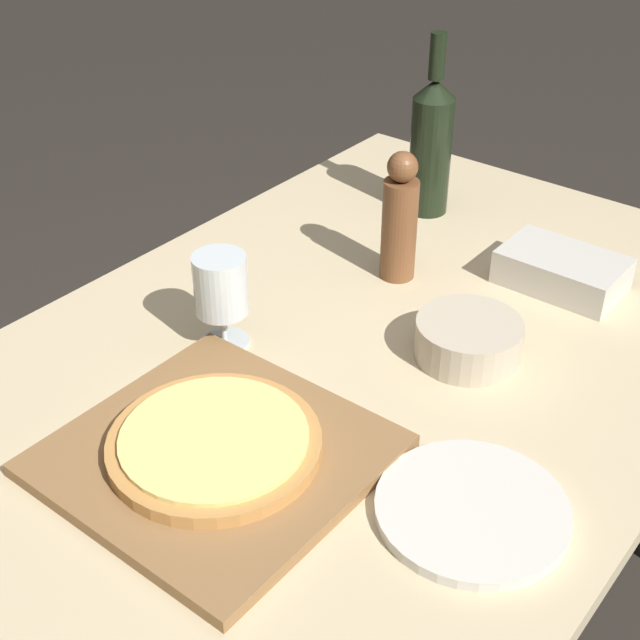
# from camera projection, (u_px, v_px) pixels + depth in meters

# --- Properties ---
(dining_table) EXTENTS (0.90, 1.72, 0.75)m
(dining_table) POSITION_uv_depth(u_px,v_px,m) (284.00, 457.00, 1.22)
(dining_table) COLOR #CCB78E
(dining_table) RESTS_ON ground_plane
(cutting_board) EXTENTS (0.36, 0.35, 0.02)m
(cutting_board) POSITION_uv_depth(u_px,v_px,m) (217.00, 456.00, 1.08)
(cutting_board) COLOR olive
(cutting_board) RESTS_ON dining_table
(pizza) EXTENTS (0.26, 0.26, 0.02)m
(pizza) POSITION_uv_depth(u_px,v_px,m) (216.00, 443.00, 1.07)
(pizza) COLOR #C68947
(pizza) RESTS_ON cutting_board
(wine_bottle) EXTENTS (0.07, 0.07, 0.33)m
(wine_bottle) POSITION_uv_depth(u_px,v_px,m) (431.00, 144.00, 1.58)
(wine_bottle) COLOR black
(wine_bottle) RESTS_ON dining_table
(pepper_mill) EXTENTS (0.06, 0.06, 0.22)m
(pepper_mill) POSITION_uv_depth(u_px,v_px,m) (400.00, 219.00, 1.40)
(pepper_mill) COLOR brown
(pepper_mill) RESTS_ON dining_table
(wine_glass) EXTENTS (0.08, 0.08, 0.14)m
(wine_glass) POSITION_uv_depth(u_px,v_px,m) (221.00, 287.00, 1.24)
(wine_glass) COLOR silver
(wine_glass) RESTS_ON dining_table
(small_bowl) EXTENTS (0.15, 0.15, 0.06)m
(small_bowl) POSITION_uv_depth(u_px,v_px,m) (468.00, 339.00, 1.25)
(small_bowl) COLOR beige
(small_bowl) RESTS_ON dining_table
(dinner_plate) EXTENTS (0.22, 0.22, 0.01)m
(dinner_plate) POSITION_uv_depth(u_px,v_px,m) (472.00, 510.00, 1.01)
(dinner_plate) COLOR silver
(dinner_plate) RESTS_ON dining_table
(food_container) EXTENTS (0.19, 0.12, 0.06)m
(food_container) POSITION_uv_depth(u_px,v_px,m) (562.00, 271.00, 1.41)
(food_container) COLOR beige
(food_container) RESTS_ON dining_table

